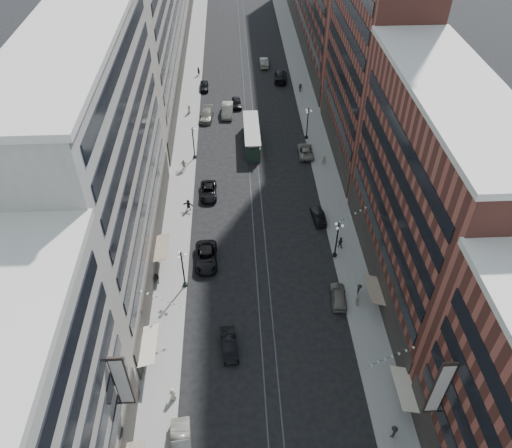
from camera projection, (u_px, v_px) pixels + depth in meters
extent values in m
plane|color=black|center=(251.00, 140.00, 83.19)|extent=(220.00, 220.00, 0.00)
cube|color=gray|center=(188.00, 112.00, 90.24)|extent=(4.00, 180.00, 0.15)
cube|color=gray|center=(309.00, 109.00, 91.07)|extent=(4.00, 180.00, 0.15)
cube|color=#2D2D33|center=(245.00, 111.00, 90.67)|extent=(0.12, 180.00, 0.02)
cube|color=#2D2D33|center=(253.00, 111.00, 90.72)|extent=(0.12, 180.00, 0.02)
cube|color=#9D978B|center=(102.00, 166.00, 53.04)|extent=(8.00, 36.00, 28.00)
cube|color=brown|center=(427.00, 200.00, 51.89)|extent=(8.00, 30.00, 24.00)
cube|color=brown|center=(378.00, 18.00, 66.99)|extent=(8.00, 26.00, 42.00)
cylinder|color=black|center=(185.00, 285.00, 58.61)|extent=(0.56, 0.56, 0.30)
cylinder|color=black|center=(183.00, 270.00, 57.00)|extent=(0.18, 0.18, 5.20)
sphere|color=black|center=(181.00, 253.00, 55.15)|extent=(0.24, 0.24, 0.24)
sphere|color=white|center=(185.00, 255.00, 55.43)|extent=(0.36, 0.36, 0.36)
sphere|color=white|center=(179.00, 253.00, 55.70)|extent=(0.36, 0.36, 0.36)
sphere|color=white|center=(179.00, 258.00, 55.11)|extent=(0.36, 0.36, 0.36)
cylinder|color=black|center=(195.00, 157.00, 78.89)|extent=(0.56, 0.56, 0.30)
cylinder|color=black|center=(194.00, 144.00, 77.28)|extent=(0.18, 0.18, 5.20)
sphere|color=black|center=(192.00, 128.00, 75.43)|extent=(0.24, 0.24, 0.24)
sphere|color=white|center=(195.00, 130.00, 75.71)|extent=(0.36, 0.36, 0.36)
sphere|color=white|center=(191.00, 129.00, 75.98)|extent=(0.36, 0.36, 0.36)
sphere|color=white|center=(191.00, 131.00, 75.39)|extent=(0.36, 0.36, 0.36)
cylinder|color=black|center=(335.00, 255.00, 62.31)|extent=(0.56, 0.56, 0.30)
cylinder|color=black|center=(337.00, 241.00, 60.69)|extent=(0.18, 0.18, 5.20)
sphere|color=black|center=(339.00, 223.00, 58.85)|extent=(0.24, 0.24, 0.24)
sphere|color=white|center=(343.00, 226.00, 59.13)|extent=(0.36, 0.36, 0.36)
sphere|color=white|center=(336.00, 224.00, 59.40)|extent=(0.36, 0.36, 0.36)
sphere|color=white|center=(338.00, 228.00, 58.81)|extent=(0.36, 0.36, 0.36)
cylinder|color=black|center=(306.00, 137.00, 83.34)|extent=(0.56, 0.56, 0.30)
cylinder|color=black|center=(307.00, 124.00, 81.73)|extent=(0.18, 0.18, 5.20)
sphere|color=black|center=(309.00, 109.00, 79.88)|extent=(0.24, 0.24, 0.24)
sphere|color=white|center=(311.00, 111.00, 80.16)|extent=(0.36, 0.36, 0.36)
sphere|color=white|center=(307.00, 110.00, 80.43)|extent=(0.36, 0.36, 0.36)
sphere|color=white|center=(307.00, 112.00, 79.84)|extent=(0.36, 0.36, 0.36)
cube|color=#1F3126|center=(252.00, 138.00, 81.54)|extent=(2.29, 10.98, 2.38)
cube|color=gray|center=(252.00, 130.00, 80.58)|extent=(1.46, 10.07, 0.55)
cube|color=gray|center=(252.00, 128.00, 80.34)|extent=(2.47, 11.17, 0.14)
cylinder|color=black|center=(253.00, 156.00, 79.02)|extent=(2.11, 0.64, 0.64)
cylinder|color=black|center=(251.00, 129.00, 85.21)|extent=(2.11, 0.64, 0.64)
imported|color=slate|center=(181.00, 445.00, 43.78)|extent=(2.20, 5.06, 1.62)
imported|color=black|center=(206.00, 257.00, 61.32)|extent=(2.81, 5.84, 1.60)
imported|color=#636258|center=(338.00, 296.00, 56.72)|extent=(2.10, 4.46, 1.48)
imported|color=black|center=(229.00, 345.00, 51.78)|extent=(2.02, 4.58, 1.46)
imported|color=beige|center=(173.00, 394.00, 47.33)|extent=(0.82, 0.52, 1.59)
imported|color=black|center=(157.00, 278.00, 58.48)|extent=(0.88, 0.68, 1.60)
imported|color=black|center=(394.00, 432.00, 44.54)|extent=(1.02, 1.01, 1.57)
imported|color=#BBB29B|center=(358.00, 299.00, 55.97)|extent=(0.65, 1.11, 1.78)
imported|color=black|center=(209.00, 191.00, 71.50)|extent=(2.40, 5.02, 1.38)
imported|color=slate|center=(207.00, 115.00, 88.04)|extent=(2.64, 5.44, 1.53)
imported|color=black|center=(204.00, 86.00, 96.77)|extent=(1.72, 4.11, 1.39)
imported|color=black|center=(318.00, 216.00, 67.43)|extent=(1.83, 4.29, 1.38)
imported|color=gray|center=(305.00, 151.00, 79.44)|extent=(2.39, 5.07, 1.40)
imported|color=black|center=(281.00, 76.00, 99.66)|extent=(3.01, 6.19, 1.73)
imported|color=black|center=(237.00, 103.00, 91.57)|extent=(1.93, 4.17, 1.38)
imported|color=slate|center=(264.00, 62.00, 104.82)|extent=(1.81, 4.98, 1.63)
imported|color=black|center=(188.00, 205.00, 68.73)|extent=(1.60, 0.87, 1.66)
imported|color=#ADA58F|center=(184.00, 165.00, 75.84)|extent=(1.12, 0.56, 1.88)
imported|color=black|center=(340.00, 242.00, 63.11)|extent=(0.89, 0.76, 1.61)
imported|color=gray|center=(324.00, 160.00, 76.86)|extent=(0.67, 0.44, 1.83)
imported|color=black|center=(300.00, 88.00, 95.67)|extent=(1.07, 0.60, 1.57)
imported|color=gray|center=(227.00, 110.00, 89.16)|extent=(2.19, 5.53, 1.79)
imported|color=black|center=(199.00, 71.00, 101.12)|extent=(0.75, 0.68, 1.71)
imported|color=#A69B89|center=(189.00, 109.00, 89.26)|extent=(0.63, 0.86, 1.58)
imported|color=black|center=(359.00, 290.00, 57.17)|extent=(0.84, 1.10, 1.59)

